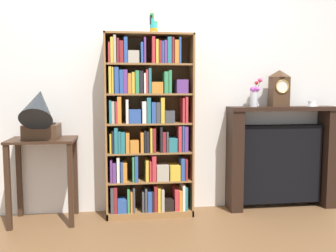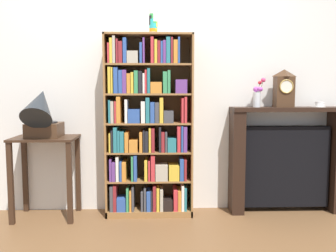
% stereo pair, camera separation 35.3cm
% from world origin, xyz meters
% --- Properties ---
extents(ground_plane, '(8.07, 6.40, 0.02)m').
position_xyz_m(ground_plane, '(0.00, 0.00, -0.01)').
color(ground_plane, brown).
extents(wall_back, '(5.07, 0.08, 2.60)m').
position_xyz_m(wall_back, '(0.19, 0.29, 1.30)').
color(wall_back, silver).
rests_on(wall_back, ground).
extents(bookshelf, '(0.84, 0.29, 1.75)m').
position_xyz_m(bookshelf, '(-0.02, 0.09, 0.83)').
color(bookshelf, olive).
rests_on(bookshelf, ground).
extents(cup_stack, '(0.08, 0.08, 0.23)m').
position_xyz_m(cup_stack, '(0.04, 0.06, 1.86)').
color(cup_stack, white).
rests_on(cup_stack, bookshelf).
extents(side_table_left, '(0.59, 0.43, 0.78)m').
position_xyz_m(side_table_left, '(-0.99, 0.03, 0.57)').
color(side_table_left, '#382316').
rests_on(side_table_left, ground).
extents(gramophone, '(0.31, 0.48, 0.53)m').
position_xyz_m(gramophone, '(-0.99, -0.05, 1.02)').
color(gramophone, '#472D1C').
rests_on(gramophone, side_table_left).
extents(fireplace_mantel, '(1.13, 0.26, 1.05)m').
position_xyz_m(fireplace_mantel, '(1.37, 0.14, 0.52)').
color(fireplace_mantel, black).
rests_on(fireplace_mantel, ground).
extents(mantel_clock, '(0.18, 0.14, 0.37)m').
position_xyz_m(mantel_clock, '(1.32, 0.11, 1.24)').
color(mantel_clock, '#472D1C').
rests_on(mantel_clock, fireplace_mantel).
extents(flower_vase, '(0.11, 0.10, 0.29)m').
position_xyz_m(flower_vase, '(1.06, 0.12, 1.18)').
color(flower_vase, silver).
rests_on(flower_vase, fireplace_mantel).
extents(teacup_with_saucer, '(0.13, 0.12, 0.05)m').
position_xyz_m(teacup_with_saucer, '(1.68, 0.12, 1.08)').
color(teacup_with_saucer, white).
rests_on(teacup_with_saucer, fireplace_mantel).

